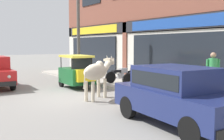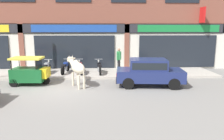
% 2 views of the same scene
% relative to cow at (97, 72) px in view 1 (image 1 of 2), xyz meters
% --- Properties ---
extents(ground_plane, '(90.00, 90.00, 0.00)m').
position_rel_cow_xyz_m(ground_plane, '(-0.66, -0.58, -1.01)').
color(ground_plane, gray).
extents(sidewalk, '(19.00, 3.21, 0.13)m').
position_rel_cow_xyz_m(sidewalk, '(-0.66, 3.22, -0.94)').
color(sidewalk, '#B7AFA3').
rests_on(sidewalk, ground).
extents(cow, '(1.23, 1.96, 1.61)m').
position_rel_cow_xyz_m(cow, '(0.00, 0.00, 0.00)').
color(cow, beige).
rests_on(cow, ground).
extents(car_0, '(3.73, 1.94, 1.46)m').
position_rel_cow_xyz_m(car_0, '(3.80, -0.04, -0.19)').
color(car_0, black).
rests_on(car_0, ground).
extents(auto_rickshaw, '(2.02, 1.26, 1.52)m').
position_rel_cow_xyz_m(auto_rickshaw, '(-2.64, 0.57, -0.35)').
color(auto_rickshaw, black).
rests_on(auto_rickshaw, ground).
extents(motorcycle_0, '(0.52, 1.81, 0.88)m').
position_rel_cow_xyz_m(motorcycle_0, '(-2.34, 2.88, -0.49)').
color(motorcycle_0, black).
rests_on(motorcycle_0, sidewalk).
extents(motorcycle_1, '(0.54, 1.81, 0.88)m').
position_rel_cow_xyz_m(motorcycle_1, '(-1.13, 3.04, -0.49)').
color(motorcycle_1, black).
rests_on(motorcycle_1, sidewalk).
extents(motorcycle_2, '(0.58, 1.80, 0.88)m').
position_rel_cow_xyz_m(motorcycle_2, '(-0.13, 2.93, -0.49)').
color(motorcycle_2, black).
rests_on(motorcycle_2, sidewalk).
extents(motorcycle_3, '(0.52, 1.81, 0.88)m').
position_rel_cow_xyz_m(motorcycle_3, '(1.13, 2.84, -0.49)').
color(motorcycle_3, black).
rests_on(motorcycle_3, sidewalk).
extents(pedestrian, '(0.32, 0.42, 1.60)m').
position_rel_cow_xyz_m(pedestrian, '(2.47, 3.44, 0.11)').
color(pedestrian, '#2D2D33').
rests_on(pedestrian, sidewalk).
extents(utility_pole, '(0.18, 0.18, 6.05)m').
position_rel_cow_xyz_m(utility_pole, '(-5.04, 1.92, 2.15)').
color(utility_pole, '#595651').
rests_on(utility_pole, sidewalk).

